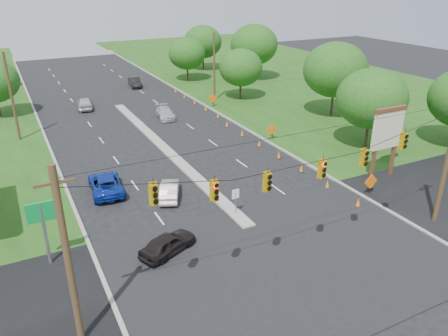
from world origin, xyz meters
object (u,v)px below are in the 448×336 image
black_sedan (168,244)px  white_sedan (169,190)px  pylon_sign (388,131)px  blue_pickup (106,184)px

black_sedan → white_sedan: black_sedan is taller
pylon_sign → blue_pickup: 23.19m
pylon_sign → blue_pickup: bearing=160.4°
black_sedan → blue_pickup: 10.17m
pylon_sign → white_sedan: size_ratio=1.59×
pylon_sign → white_sedan: (-17.52, 4.52, -3.37)m
pylon_sign → black_sedan: size_ratio=1.58×
pylon_sign → black_sedan: 20.61m
white_sedan → blue_pickup: size_ratio=0.76×
black_sedan → pylon_sign: bearing=-107.3°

